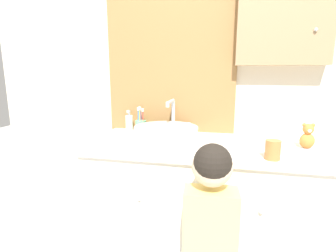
{
  "coord_description": "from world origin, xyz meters",
  "views": [
    {
      "loc": [
        0.12,
        -1.17,
        1.26
      ],
      "look_at": [
        -0.2,
        0.25,
        0.96
      ],
      "focal_mm": 28.0,
      "sensor_mm": 36.0,
      "label": 1
    }
  ],
  "objects_px": {
    "toothbrush_holder": "(141,125)",
    "soap_dispenser": "(129,123)",
    "sink_basin": "(166,132)",
    "drinking_cup": "(273,150)",
    "child_figure": "(210,236)",
    "teddy_bear": "(308,136)"
  },
  "relations": [
    {
      "from": "toothbrush_holder",
      "to": "drinking_cup",
      "type": "height_order",
      "value": "toothbrush_holder"
    },
    {
      "from": "drinking_cup",
      "to": "child_figure",
      "type": "bearing_deg",
      "value": -139.04
    },
    {
      "from": "toothbrush_holder",
      "to": "soap_dispenser",
      "type": "distance_m",
      "value": 0.09
    },
    {
      "from": "sink_basin",
      "to": "soap_dispenser",
      "type": "height_order",
      "value": "sink_basin"
    },
    {
      "from": "teddy_bear",
      "to": "sink_basin",
      "type": "bearing_deg",
      "value": 178.95
    },
    {
      "from": "sink_basin",
      "to": "child_figure",
      "type": "bearing_deg",
      "value": -57.85
    },
    {
      "from": "sink_basin",
      "to": "toothbrush_holder",
      "type": "relative_size",
      "value": 2.53
    },
    {
      "from": "soap_dispenser",
      "to": "child_figure",
      "type": "bearing_deg",
      "value": -47.52
    },
    {
      "from": "sink_basin",
      "to": "soap_dispenser",
      "type": "xyz_separation_m",
      "value": [
        -0.31,
        0.19,
        0.01
      ]
    },
    {
      "from": "sink_basin",
      "to": "soap_dispenser",
      "type": "bearing_deg",
      "value": 148.86
    },
    {
      "from": "toothbrush_holder",
      "to": "child_figure",
      "type": "bearing_deg",
      "value": -51.44
    },
    {
      "from": "toothbrush_holder",
      "to": "teddy_bear",
      "type": "bearing_deg",
      "value": -10.84
    },
    {
      "from": "soap_dispenser",
      "to": "teddy_bear",
      "type": "distance_m",
      "value": 1.1
    },
    {
      "from": "sink_basin",
      "to": "child_figure",
      "type": "distance_m",
      "value": 0.66
    },
    {
      "from": "sink_basin",
      "to": "drinking_cup",
      "type": "relative_size",
      "value": 4.77
    },
    {
      "from": "sink_basin",
      "to": "toothbrush_holder",
      "type": "bearing_deg",
      "value": 141.44
    },
    {
      "from": "sink_basin",
      "to": "toothbrush_holder",
      "type": "xyz_separation_m",
      "value": [
        -0.22,
        0.18,
        0.0
      ]
    },
    {
      "from": "sink_basin",
      "to": "teddy_bear",
      "type": "relative_size",
      "value": 3.21
    },
    {
      "from": "sink_basin",
      "to": "drinking_cup",
      "type": "distance_m",
      "value": 0.62
    },
    {
      "from": "teddy_bear",
      "to": "drinking_cup",
      "type": "height_order",
      "value": "teddy_bear"
    },
    {
      "from": "drinking_cup",
      "to": "teddy_bear",
      "type": "bearing_deg",
      "value": 48.37
    },
    {
      "from": "teddy_bear",
      "to": "child_figure",
      "type": "bearing_deg",
      "value": -135.51
    }
  ]
}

